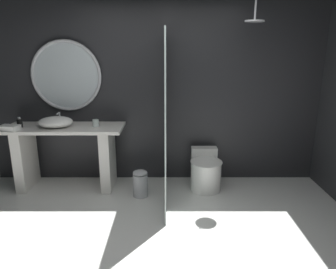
{
  "coord_description": "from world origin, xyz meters",
  "views": [
    {
      "loc": [
        0.15,
        -2.5,
        1.89
      ],
      "look_at": [
        0.16,
        0.74,
        0.98
      ],
      "focal_mm": 33.12,
      "sensor_mm": 36.0,
      "label": 1
    }
  ],
  "objects_px": {
    "vessel_sink": "(55,122)",
    "round_wall_mirror": "(66,76)",
    "soap_dispenser": "(19,123)",
    "folded_hand_towel": "(9,128)",
    "tumbler_cup": "(95,123)",
    "toilet": "(205,172)",
    "rain_shower_head": "(254,19)",
    "waste_bin": "(140,183)"
  },
  "relations": [
    {
      "from": "tumbler_cup",
      "to": "toilet",
      "type": "relative_size",
      "value": 0.16
    },
    {
      "from": "rain_shower_head",
      "to": "waste_bin",
      "type": "relative_size",
      "value": 0.86
    },
    {
      "from": "rain_shower_head",
      "to": "toilet",
      "type": "height_order",
      "value": "rain_shower_head"
    },
    {
      "from": "tumbler_cup",
      "to": "toilet",
      "type": "height_order",
      "value": "tumbler_cup"
    },
    {
      "from": "vessel_sink",
      "to": "folded_hand_towel",
      "type": "bearing_deg",
      "value": -163.44
    },
    {
      "from": "vessel_sink",
      "to": "soap_dispenser",
      "type": "height_order",
      "value": "vessel_sink"
    },
    {
      "from": "toilet",
      "to": "tumbler_cup",
      "type": "bearing_deg",
      "value": 178.26
    },
    {
      "from": "soap_dispenser",
      "to": "folded_hand_towel",
      "type": "height_order",
      "value": "soap_dispenser"
    },
    {
      "from": "soap_dispenser",
      "to": "toilet",
      "type": "distance_m",
      "value": 2.58
    },
    {
      "from": "vessel_sink",
      "to": "round_wall_mirror",
      "type": "height_order",
      "value": "round_wall_mirror"
    },
    {
      "from": "vessel_sink",
      "to": "soap_dispenser",
      "type": "bearing_deg",
      "value": -179.14
    },
    {
      "from": "waste_bin",
      "to": "folded_hand_towel",
      "type": "distance_m",
      "value": 1.82
    },
    {
      "from": "rain_shower_head",
      "to": "folded_hand_towel",
      "type": "height_order",
      "value": "rain_shower_head"
    },
    {
      "from": "vessel_sink",
      "to": "toilet",
      "type": "bearing_deg",
      "value": -0.38
    },
    {
      "from": "soap_dispenser",
      "to": "round_wall_mirror",
      "type": "bearing_deg",
      "value": 29.59
    },
    {
      "from": "vessel_sink",
      "to": "tumbler_cup",
      "type": "xyz_separation_m",
      "value": [
        0.52,
        0.03,
        -0.02
      ]
    },
    {
      "from": "rain_shower_head",
      "to": "soap_dispenser",
      "type": "bearing_deg",
      "value": 179.02
    },
    {
      "from": "waste_bin",
      "to": "vessel_sink",
      "type": "bearing_deg",
      "value": 167.18
    },
    {
      "from": "folded_hand_towel",
      "to": "round_wall_mirror",
      "type": "bearing_deg",
      "value": 36.97
    },
    {
      "from": "rain_shower_head",
      "to": "folded_hand_towel",
      "type": "relative_size",
      "value": 1.3
    },
    {
      "from": "rain_shower_head",
      "to": "folded_hand_towel",
      "type": "xyz_separation_m",
      "value": [
        -3.07,
        -0.1,
        -1.32
      ]
    },
    {
      "from": "vessel_sink",
      "to": "soap_dispenser",
      "type": "xyz_separation_m",
      "value": [
        -0.48,
        -0.01,
        -0.01
      ]
    },
    {
      "from": "toilet",
      "to": "waste_bin",
      "type": "bearing_deg",
      "value": -164.56
    },
    {
      "from": "vessel_sink",
      "to": "waste_bin",
      "type": "distance_m",
      "value": 1.39
    },
    {
      "from": "rain_shower_head",
      "to": "waste_bin",
      "type": "distance_m",
      "value": 2.49
    },
    {
      "from": "round_wall_mirror",
      "to": "rain_shower_head",
      "type": "relative_size",
      "value": 3.16
    },
    {
      "from": "round_wall_mirror",
      "to": "folded_hand_towel",
      "type": "distance_m",
      "value": 1.0
    },
    {
      "from": "round_wall_mirror",
      "to": "toilet",
      "type": "xyz_separation_m",
      "value": [
        1.92,
        -0.33,
        -1.28
      ]
    },
    {
      "from": "vessel_sink",
      "to": "waste_bin",
      "type": "bearing_deg",
      "value": -12.82
    },
    {
      "from": "toilet",
      "to": "folded_hand_towel",
      "type": "bearing_deg",
      "value": -176.7
    },
    {
      "from": "soap_dispenser",
      "to": "rain_shower_head",
      "type": "xyz_separation_m",
      "value": [
        3.01,
        -0.05,
        1.29
      ]
    },
    {
      "from": "tumbler_cup",
      "to": "round_wall_mirror",
      "type": "relative_size",
      "value": 0.1
    },
    {
      "from": "round_wall_mirror",
      "to": "soap_dispenser",
      "type": "bearing_deg",
      "value": -150.41
    },
    {
      "from": "tumbler_cup",
      "to": "rain_shower_head",
      "type": "height_order",
      "value": "rain_shower_head"
    },
    {
      "from": "soap_dispenser",
      "to": "waste_bin",
      "type": "height_order",
      "value": "soap_dispenser"
    },
    {
      "from": "soap_dispenser",
      "to": "round_wall_mirror",
      "type": "xyz_separation_m",
      "value": [
        0.57,
        0.32,
        0.59
      ]
    },
    {
      "from": "vessel_sink",
      "to": "tumbler_cup",
      "type": "relative_size",
      "value": 4.63
    },
    {
      "from": "tumbler_cup",
      "to": "folded_hand_towel",
      "type": "height_order",
      "value": "tumbler_cup"
    },
    {
      "from": "tumbler_cup",
      "to": "folded_hand_towel",
      "type": "bearing_deg",
      "value": -169.75
    },
    {
      "from": "rain_shower_head",
      "to": "toilet",
      "type": "relative_size",
      "value": 0.51
    },
    {
      "from": "tumbler_cup",
      "to": "rain_shower_head",
      "type": "bearing_deg",
      "value": -2.59
    },
    {
      "from": "soap_dispenser",
      "to": "rain_shower_head",
      "type": "bearing_deg",
      "value": -0.98
    }
  ]
}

